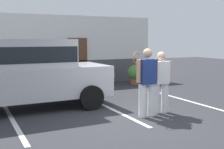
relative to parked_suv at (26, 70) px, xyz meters
name	(u,v)px	position (x,y,z in m)	size (l,w,h in m)	color
ground_plane	(140,120)	(2.37, -2.49, -1.15)	(40.00, 40.00, 0.00)	#2D2D33
parking_stripe_0	(12,119)	(-0.55, -0.99, -1.14)	(0.12, 4.40, 0.01)	silver
parking_stripe_1	(110,108)	(2.24, -0.99, -1.14)	(0.12, 4.40, 0.01)	silver
parking_stripe_2	(184,100)	(5.04, -0.99, -1.14)	(0.12, 4.40, 0.01)	silver
house_frontage	(63,52)	(2.38, 4.11, 0.31)	(8.84, 0.40, 3.10)	white
parked_suv	(26,70)	(0.00, 0.00, 0.00)	(4.64, 2.24, 2.05)	#B7B7BC
tennis_player_man	(147,81)	(2.72, -2.28, -0.20)	(0.80, 0.32, 1.81)	white
tennis_player_woman	(161,81)	(3.27, -2.10, -0.26)	(0.89, 0.29, 1.71)	white
potted_plant_by_porch	(110,76)	(4.24, 3.16, -0.78)	(0.51, 0.51, 0.67)	gray
potted_plant_secondary	(135,74)	(5.32, 2.73, -0.66)	(0.67, 0.67, 0.88)	#9E5638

